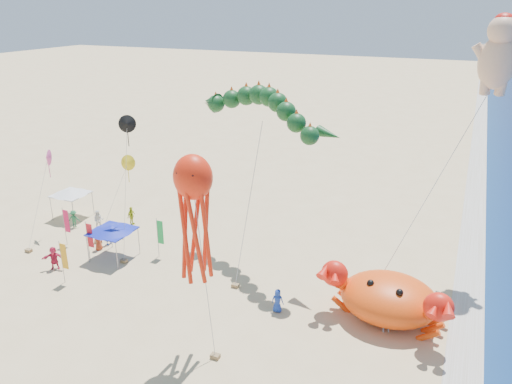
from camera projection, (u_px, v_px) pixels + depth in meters
ground at (272, 297)px, 33.12m from camera, size 320.00×320.00×0.00m
foam_strip at (465, 344)px, 28.63m from camera, size 320.00×320.00×0.00m
crab_inflatable at (389, 298)px, 30.31m from camera, size 8.01×5.95×3.51m
dragon_kite at (260, 113)px, 34.75m from camera, size 12.12×8.33×12.45m
cherub_kite at (498, 53)px, 31.95m from camera, size 6.91×8.35×17.76m
octopus_kite at (194, 209)px, 25.47m from camera, size 2.54×1.85×11.37m
canopy_blue at (112, 229)px, 37.41m from camera, size 3.21×3.21×2.71m
canopy_white at (70, 192)px, 44.66m from camera, size 3.04×3.04×2.71m
feather_flags at (95, 237)px, 37.14m from camera, size 8.54×5.90×3.20m
beachgoers at (118, 243)px, 38.80m from camera, size 28.46×9.84×1.79m
small_kites at (99, 159)px, 39.25m from camera, size 9.27×6.47×10.68m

